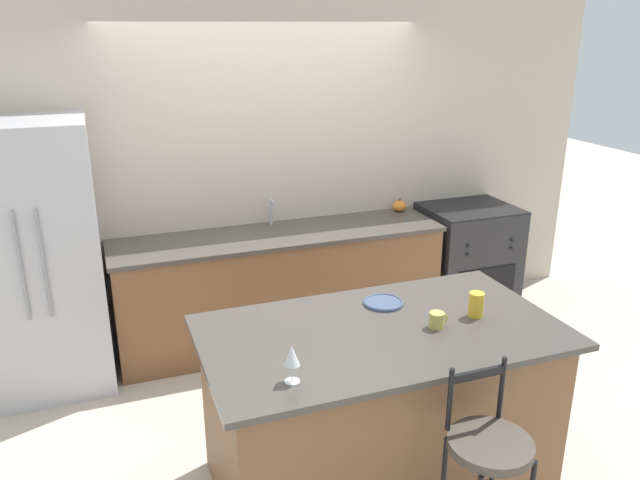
{
  "coord_description": "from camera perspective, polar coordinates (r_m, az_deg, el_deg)",
  "views": [
    {
      "loc": [
        -1.31,
        -4.12,
        2.48
      ],
      "look_at": [
        0.01,
        -0.54,
        1.16
      ],
      "focal_mm": 35.0,
      "sensor_mm": 36.0,
      "label": 1
    }
  ],
  "objects": [
    {
      "name": "kitchen_island",
      "position": [
        3.58,
        5.44,
        -14.9
      ],
      "size": [
        1.91,
        1.06,
        0.96
      ],
      "color": "brown",
      "rests_on": "ground_plane"
    },
    {
      "name": "coffee_mug",
      "position": [
        3.38,
        10.64,
        -7.19
      ],
      "size": [
        0.11,
        0.08,
        0.09
      ],
      "color": "#C1B251",
      "rests_on": "kitchen_island"
    },
    {
      "name": "dinner_plate",
      "position": [
        3.62,
        5.81,
        -5.7
      ],
      "size": [
        0.23,
        0.23,
        0.02
      ],
      "color": "#425170",
      "rests_on": "kitchen_island"
    },
    {
      "name": "back_counter",
      "position": [
        5.11,
        -3.66,
        -4.19
      ],
      "size": [
        2.63,
        0.7,
        0.92
      ],
      "color": "brown",
      "rests_on": "ground_plane"
    },
    {
      "name": "bar_stool_near",
      "position": [
        3.09,
        15.02,
        -19.3
      ],
      "size": [
        0.38,
        0.38,
        1.05
      ],
      "color": "black",
      "rests_on": "ground_plane"
    },
    {
      "name": "pumpkin_decoration",
      "position": [
        5.52,
        7.28,
        3.1
      ],
      "size": [
        0.12,
        0.12,
        0.12
      ],
      "color": "orange",
      "rests_on": "back_counter"
    },
    {
      "name": "ground_plane",
      "position": [
        4.98,
        -2.25,
        -10.75
      ],
      "size": [
        18.0,
        18.0,
        0.0
      ],
      "primitive_type": "plane",
      "color": "beige"
    },
    {
      "name": "refrigerator",
      "position": [
        4.71,
        -24.36,
        -1.6
      ],
      "size": [
        0.83,
        0.78,
        1.91
      ],
      "color": "#BCBCC1",
      "rests_on": "ground_plane"
    },
    {
      "name": "oven_range",
      "position": [
        5.78,
        13.21,
        -1.63
      ],
      "size": [
        0.78,
        0.68,
        0.96
      ],
      "color": "#28282B",
      "rests_on": "ground_plane"
    },
    {
      "name": "tumbler_cup",
      "position": [
        3.54,
        14.08,
        -5.74
      ],
      "size": [
        0.08,
        0.08,
        0.14
      ],
      "color": "gold",
      "rests_on": "kitchen_island"
    },
    {
      "name": "wall_back",
      "position": [
        5.13,
        -4.94,
        6.33
      ],
      "size": [
        6.0,
        0.07,
        2.7
      ],
      "color": "beige",
      "rests_on": "ground_plane"
    },
    {
      "name": "wine_glass",
      "position": [
        2.82,
        -2.59,
        -10.59
      ],
      "size": [
        0.07,
        0.07,
        0.18
      ],
      "color": "white",
      "rests_on": "kitchen_island"
    },
    {
      "name": "sink_faucet",
      "position": [
        5.09,
        -4.46,
        2.86
      ],
      "size": [
        0.02,
        0.13,
        0.22
      ],
      "color": "#ADAFB5",
      "rests_on": "back_counter"
    }
  ]
}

